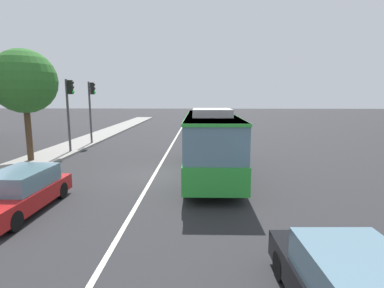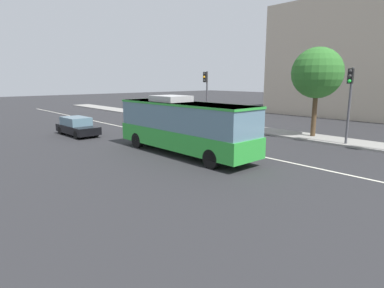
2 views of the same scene
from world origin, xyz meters
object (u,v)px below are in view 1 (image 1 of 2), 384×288
Objects in this scene: transit_bus at (211,140)px; street_tree_kerbside_left at (24,82)px; sedan_red at (20,191)px; traffic_light_far_corner at (70,103)px; traffic_light_mid_block at (91,102)px.

street_tree_kerbside_left is (2.50, 11.02, 3.08)m from transit_bus.
street_tree_kerbside_left reaches higher than transit_bus.
sedan_red is 11.58m from traffic_light_far_corner.
street_tree_kerbside_left is (7.85, 4.08, 4.17)m from sedan_red.
sedan_red is 0.87× the size of traffic_light_mid_block.
transit_bus is at bearing 128.96° from sedan_red.
street_tree_kerbside_left is at bearing 76.88° from transit_bus.
traffic_light_mid_block is 3.92m from traffic_light_far_corner.
transit_bus is 1.47× the size of street_tree_kerbside_left.
traffic_light_mid_block reaches higher than sedan_red.
transit_bus is at bearing -48.99° from traffic_light_mid_block.
transit_bus is 1.93× the size of traffic_light_far_corner.
street_tree_kerbside_left reaches higher than traffic_light_far_corner.
transit_bus reaches higher than sedan_red.
sedan_red is 0.87× the size of traffic_light_far_corner.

